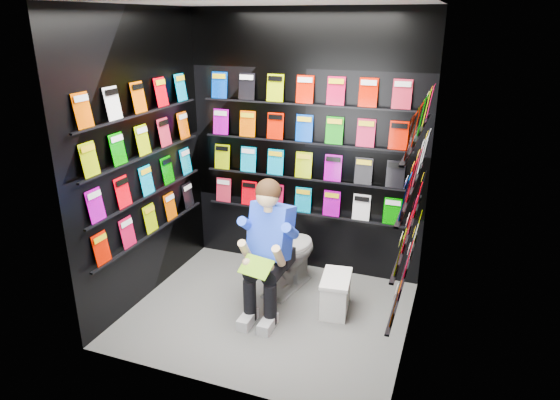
% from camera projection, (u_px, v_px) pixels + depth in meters
% --- Properties ---
extents(floor, '(2.40, 2.40, 0.00)m').
position_uv_depth(floor, '(268.00, 313.00, 4.48)').
color(floor, slate).
rests_on(floor, ground).
extents(ceiling, '(2.40, 2.40, 0.00)m').
position_uv_depth(ceiling, '(265.00, 2.00, 3.58)').
color(ceiling, white).
rests_on(ceiling, floor).
extents(wall_back, '(2.40, 0.04, 2.60)m').
position_uv_depth(wall_back, '(305.00, 147.00, 4.91)').
color(wall_back, black).
rests_on(wall_back, floor).
extents(wall_front, '(2.40, 0.04, 2.60)m').
position_uv_depth(wall_front, '(208.00, 219.00, 3.15)').
color(wall_front, black).
rests_on(wall_front, floor).
extents(wall_left, '(0.04, 2.00, 2.60)m').
position_uv_depth(wall_left, '(142.00, 161.00, 4.43)').
color(wall_left, black).
rests_on(wall_left, floor).
extents(wall_right, '(0.04, 2.00, 2.60)m').
position_uv_depth(wall_right, '(419.00, 192.00, 3.64)').
color(wall_right, black).
rests_on(wall_right, floor).
extents(comics_back, '(2.10, 0.06, 1.37)m').
position_uv_depth(comics_back, '(304.00, 147.00, 4.88)').
color(comics_back, red).
rests_on(comics_back, wall_back).
extents(comics_left, '(0.06, 1.70, 1.37)m').
position_uv_depth(comics_left, '(145.00, 161.00, 4.42)').
color(comics_left, red).
rests_on(comics_left, wall_left).
extents(comics_right, '(0.06, 1.70, 1.37)m').
position_uv_depth(comics_right, '(415.00, 191.00, 3.64)').
color(comics_right, red).
rests_on(comics_right, wall_right).
extents(toilet, '(0.56, 0.82, 0.73)m').
position_uv_depth(toilet, '(286.00, 253.00, 4.79)').
color(toilet, white).
rests_on(toilet, floor).
extents(longbox, '(0.28, 0.44, 0.31)m').
position_uv_depth(longbox, '(336.00, 295.00, 4.47)').
color(longbox, white).
rests_on(longbox, floor).
extents(longbox_lid, '(0.30, 0.46, 0.03)m').
position_uv_depth(longbox_lid, '(336.00, 278.00, 4.41)').
color(longbox_lid, white).
rests_on(longbox_lid, longbox).
extents(reader, '(0.62, 0.80, 1.32)m').
position_uv_depth(reader, '(272.00, 232.00, 4.33)').
color(reader, '#1138E8').
rests_on(reader, toilet).
extents(held_comic, '(0.30, 0.21, 0.12)m').
position_uv_depth(held_comic, '(256.00, 267.00, 4.08)').
color(held_comic, green).
rests_on(held_comic, reader).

